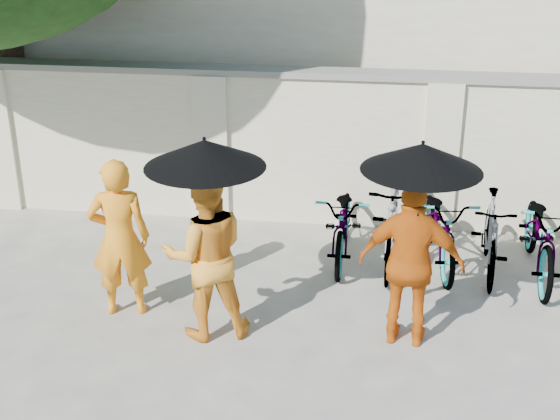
# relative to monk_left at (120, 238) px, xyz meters

# --- Properties ---
(ground) EXTENTS (80.00, 80.00, 0.00)m
(ground) POSITION_rel_monk_left_xyz_m (1.42, -0.46, -0.87)
(ground) COLOR #B4AD96
(compound_wall) EXTENTS (20.00, 0.30, 2.00)m
(compound_wall) POSITION_rel_monk_left_xyz_m (2.42, 2.74, 0.13)
(compound_wall) COLOR beige
(compound_wall) RESTS_ON ground
(building_behind) EXTENTS (14.00, 6.00, 3.20)m
(building_behind) POSITION_rel_monk_left_xyz_m (3.42, 6.54, 0.73)
(building_behind) COLOR beige
(building_behind) RESTS_ON ground
(monk_left) EXTENTS (0.71, 0.54, 1.74)m
(monk_left) POSITION_rel_monk_left_xyz_m (0.00, 0.00, 0.00)
(monk_left) COLOR orange
(monk_left) RESTS_ON ground
(monk_center) EXTENTS (1.04, 0.92, 1.80)m
(monk_center) POSITION_rel_monk_left_xyz_m (0.99, -0.30, 0.03)
(monk_center) COLOR orange
(monk_center) RESTS_ON ground
(parasol_center) EXTENTS (1.15, 1.15, 1.10)m
(parasol_center) POSITION_rel_monk_left_xyz_m (1.04, -0.38, 1.11)
(parasol_center) COLOR black
(parasol_center) RESTS_ON ground
(monk_right) EXTENTS (1.07, 0.54, 1.75)m
(monk_right) POSITION_rel_monk_left_xyz_m (3.00, -0.20, 0.00)
(monk_right) COLOR #CC5B0F
(monk_right) RESTS_ON ground
(parasol_right) EXTENTS (1.12, 1.12, 1.14)m
(parasol_right) POSITION_rel_monk_left_xyz_m (3.02, -0.28, 1.13)
(parasol_right) COLOR black
(parasol_right) RESTS_ON ground
(bike_0) EXTENTS (0.64, 1.79, 0.94)m
(bike_0) POSITION_rel_monk_left_xyz_m (2.26, 1.61, -0.40)
(bike_0) COLOR gray
(bike_0) RESTS_ON ground
(bike_1) EXTENTS (0.64, 1.91, 1.13)m
(bike_1) POSITION_rel_monk_left_xyz_m (2.84, 1.53, -0.31)
(bike_1) COLOR gray
(bike_1) RESTS_ON ground
(bike_2) EXTENTS (0.87, 1.91, 0.97)m
(bike_2) POSITION_rel_monk_left_xyz_m (3.41, 1.61, -0.39)
(bike_2) COLOR gray
(bike_2) RESTS_ON ground
(bike_3) EXTENTS (0.56, 1.63, 0.96)m
(bike_3) POSITION_rel_monk_left_xyz_m (3.98, 1.44, -0.39)
(bike_3) COLOR gray
(bike_3) RESTS_ON ground
(bike_4) EXTENTS (0.75, 1.97, 1.02)m
(bike_4) POSITION_rel_monk_left_xyz_m (4.56, 1.46, -0.36)
(bike_4) COLOR gray
(bike_4) RESTS_ON ground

